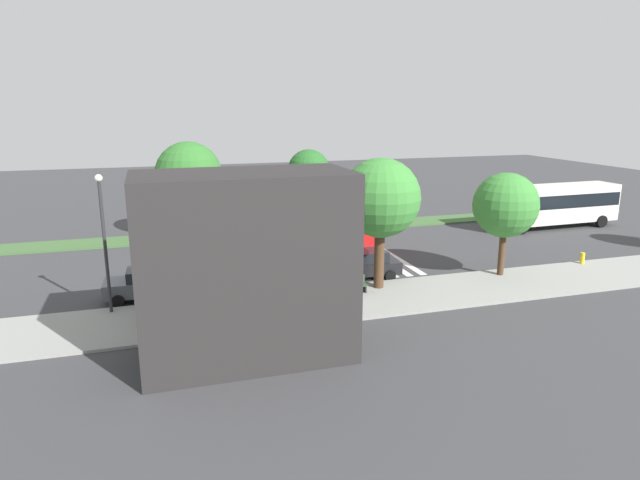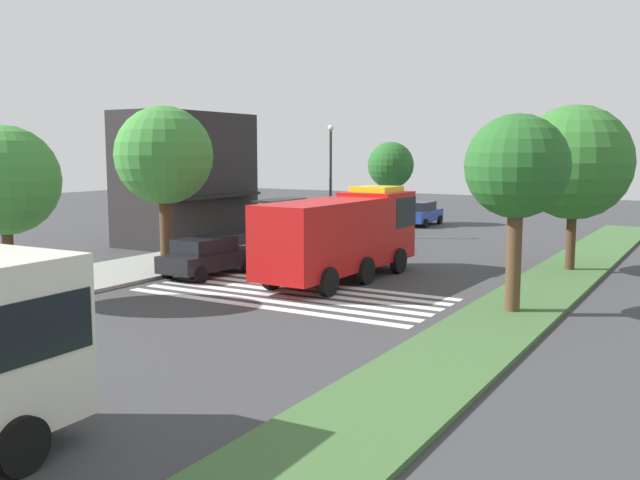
{
  "view_description": "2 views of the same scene",
  "coord_description": "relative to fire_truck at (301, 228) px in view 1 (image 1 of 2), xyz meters",
  "views": [
    {
      "loc": [
        12.26,
        34.32,
        10.04
      ],
      "look_at": [
        2.04,
        1.13,
        1.43
      ],
      "focal_mm": 31.08,
      "sensor_mm": 36.0,
      "label": 1
    },
    {
      "loc": [
        -22.2,
        -13.88,
        5.31
      ],
      "look_at": [
        2.56,
        0.74,
        1.63
      ],
      "focal_mm": 39.12,
      "sensor_mm": 36.0,
      "label": 2
    }
  ],
  "objects": [
    {
      "name": "fire_hydrant",
      "position": [
        -16.56,
        7.17,
        -1.52
      ],
      "size": [
        0.28,
        0.28,
        0.7
      ],
      "primitive_type": "cylinder",
      "color": "gold",
      "rests_on": "sidewalk"
    },
    {
      "name": "parked_car_mid",
      "position": [
        9.74,
        5.48,
        -1.15
      ],
      "size": [
        4.47,
        2.22,
        1.66
      ],
      "rotation": [
        0.0,
        0.0,
        -0.04
      ],
      "color": "#474C51",
      "rests_on": "ground_plane"
    },
    {
      "name": "bench_west_of_shelter",
      "position": [
        -0.62,
        8.1,
        -1.42
      ],
      "size": [
        1.6,
        0.5,
        0.9
      ],
      "color": "#2D472D",
      "rests_on": "sidewalk"
    },
    {
      "name": "transit_bus",
      "position": [
        -22.27,
        -2.69,
        0.06
      ],
      "size": [
        11.42,
        3.08,
        3.49
      ],
      "rotation": [
        0.0,
        0.0,
        3.17
      ],
      "color": "silver",
      "rests_on": "ground_plane"
    },
    {
      "name": "median_strip",
      "position": [
        -2.97,
        -7.74,
        -1.94
      ],
      "size": [
        60.0,
        3.0,
        0.14
      ],
      "primitive_type": "cube",
      "color": "#3D6033",
      "rests_on": "ground_plane"
    },
    {
      "name": "sidewalk_tree_west",
      "position": [
        -10.18,
        7.67,
        2.3
      ],
      "size": [
        3.75,
        3.75,
        6.06
      ],
      "color": "#47301E",
      "rests_on": "sidewalk"
    },
    {
      "name": "fire_truck",
      "position": [
        0.0,
        0.0,
        0.0
      ],
      "size": [
        9.43,
        3.04,
        3.76
      ],
      "rotation": [
        0.0,
        0.0,
        -0.03
      ],
      "color": "#B71414",
      "rests_on": "ground_plane"
    },
    {
      "name": "median_tree_west",
      "position": [
        6.52,
        -7.74,
        2.8
      ],
      "size": [
        4.96,
        4.96,
        7.17
      ],
      "color": "#47301E",
      "rests_on": "median_strip"
    },
    {
      "name": "crosswalk",
      "position": [
        -3.78,
        0.22,
        -2.0
      ],
      "size": [
        4.95,
        11.63,
        0.01
      ],
      "color": "silver",
      "rests_on": "ground_plane"
    },
    {
      "name": "street_lamp",
      "position": [
        11.56,
        7.27,
        2.06
      ],
      "size": [
        0.36,
        0.36,
        6.72
      ],
      "color": "#2D2D30",
      "rests_on": "sidewalk"
    },
    {
      "name": "sidewalk_tree_center",
      "position": [
        -2.37,
        7.67,
        3.08
      ],
      "size": [
        4.26,
        4.26,
        7.13
      ],
      "color": "#47301E",
      "rests_on": "sidewalk"
    },
    {
      "name": "storefront_building",
      "position": [
        5.95,
        13.72,
        1.74
      ],
      "size": [
        8.31,
        4.95,
        7.51
      ],
      "color": "#282626",
      "rests_on": "ground_plane"
    },
    {
      "name": "sidewalk",
      "position": [
        -2.97,
        9.16,
        -1.94
      ],
      "size": [
        60.0,
        4.98,
        0.14
      ],
      "primitive_type": "cube",
      "color": "gray",
      "rests_on": "ground_plane"
    },
    {
      "name": "parked_car_west",
      "position": [
        -2.24,
        5.48,
        -1.16
      ],
      "size": [
        4.57,
        2.24,
        1.65
      ],
      "rotation": [
        0.0,
        0.0,
        -0.05
      ],
      "color": "black",
      "rests_on": "ground_plane"
    },
    {
      "name": "bus_stop_shelter",
      "position": [
        7.73,
        8.09,
        -0.12
      ],
      "size": [
        3.5,
        1.4,
        2.46
      ],
      "color": "#4C4C51",
      "rests_on": "sidewalk"
    },
    {
      "name": "bench_near_shelter",
      "position": [
        3.73,
        8.1,
        -1.42
      ],
      "size": [
        1.6,
        0.5,
        0.9
      ],
      "color": "black",
      "rests_on": "sidewalk"
    },
    {
      "name": "ground_plane",
      "position": [
        -2.97,
        0.22,
        -2.01
      ],
      "size": [
        120.0,
        120.0,
        0.0
      ],
      "primitive_type": "plane",
      "color": "#38383A"
    },
    {
      "name": "median_tree_far_west",
      "position": [
        -2.79,
        -7.74,
        2.76
      ],
      "size": [
        3.34,
        3.34,
        6.36
      ],
      "color": "#513823",
      "rests_on": "median_strip"
    }
  ]
}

